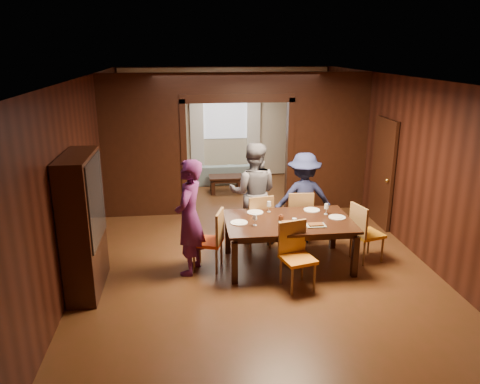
{
  "coord_description": "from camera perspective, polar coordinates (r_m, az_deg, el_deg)",
  "views": [
    {
      "loc": [
        -1.07,
        -7.83,
        3.38
      ],
      "look_at": [
        -0.18,
        -0.4,
        1.05
      ],
      "focal_mm": 35.0,
      "sensor_mm": 36.0,
      "label": 1
    }
  ],
  "objects": [
    {
      "name": "tumbler",
      "position": [
        7.14,
        6.63,
        -3.75
      ],
      "size": [
        0.07,
        0.07,
        0.14
      ],
      "primitive_type": "cylinder",
      "color": "silver",
      "rests_on": "dining_table"
    },
    {
      "name": "condiment_jar",
      "position": [
        7.36,
        5.02,
        -3.16
      ],
      "size": [
        0.08,
        0.08,
        0.11
      ],
      "primitive_type": null,
      "color": "#532613",
      "rests_on": "dining_table"
    },
    {
      "name": "chair_far_l",
      "position": [
        8.18,
        2.1,
        -3.43
      ],
      "size": [
        0.52,
        0.52,
        0.97
      ],
      "primitive_type": null,
      "rotation": [
        0.0,
        0.0,
        3.33
      ],
      "color": "#D15513",
      "rests_on": "floor"
    },
    {
      "name": "person_grey",
      "position": [
        8.27,
        1.62,
        -0.11
      ],
      "size": [
        1.01,
        0.86,
        1.81
      ],
      "primitive_type": "imported",
      "rotation": [
        0.0,
        0.0,
        2.92
      ],
      "color": "slate",
      "rests_on": "floor"
    },
    {
      "name": "curtain_left",
      "position": [
        12.41,
        -5.27,
        7.34
      ],
      "size": [
        0.35,
        0.06,
        2.4
      ],
      "primitive_type": "cube",
      "color": "white",
      "rests_on": "back_wall"
    },
    {
      "name": "serving_bowl",
      "position": [
        7.55,
        6.46,
        -2.77
      ],
      "size": [
        0.34,
        0.34,
        0.08
      ],
      "primitive_type": "imported",
      "color": "black",
      "rests_on": "dining_table"
    },
    {
      "name": "dining_table",
      "position": [
        7.57,
        5.87,
        -6.12
      ],
      "size": [
        2.0,
        1.24,
        0.76
      ],
      "primitive_type": "cube",
      "color": "black",
      "rests_on": "floor"
    },
    {
      "name": "plate_right",
      "position": [
        7.66,
        11.75,
        -3.03
      ],
      "size": [
        0.27,
        0.27,
        0.01
      ],
      "primitive_type": "cylinder",
      "color": "silver",
      "rests_on": "dining_table"
    },
    {
      "name": "platter_b",
      "position": [
        7.25,
        9.21,
        -3.97
      ],
      "size": [
        0.3,
        0.2,
        0.04
      ],
      "primitive_type": "cube",
      "color": "gray",
      "rests_on": "dining_table"
    },
    {
      "name": "chair_near",
      "position": [
        6.84,
        7.08,
        -7.87
      ],
      "size": [
        0.54,
        0.54,
        0.97
      ],
      "primitive_type": null,
      "rotation": [
        0.0,
        0.0,
        0.26
      ],
      "color": "orange",
      "rests_on": "floor"
    },
    {
      "name": "plate_left",
      "position": [
        7.28,
        -0.11,
        -3.74
      ],
      "size": [
        0.27,
        0.27,
        0.01
      ],
      "primitive_type": "cylinder",
      "color": "white",
      "rests_on": "dining_table"
    },
    {
      "name": "floor",
      "position": [
        8.59,
        0.91,
        -5.87
      ],
      "size": [
        9.0,
        9.0,
        0.0
      ],
      "primitive_type": "plane",
      "color": "#533417",
      "rests_on": "ground"
    },
    {
      "name": "plate_far_l",
      "position": [
        7.72,
        1.85,
        -2.49
      ],
      "size": [
        0.27,
        0.27,
        0.01
      ],
      "primitive_type": "cylinder",
      "color": "white",
      "rests_on": "dining_table"
    },
    {
      "name": "curtain_right",
      "position": [
        12.54,
        1.66,
        7.51
      ],
      "size": [
        0.35,
        0.06,
        2.4
      ],
      "primitive_type": "cube",
      "color": "white",
      "rests_on": "back_wall"
    },
    {
      "name": "hutch",
      "position": [
        6.91,
        -18.59,
        -3.77
      ],
      "size": [
        0.4,
        1.2,
        2.0
      ],
      "primitive_type": "cube",
      "color": "black",
      "rests_on": "floor"
    },
    {
      "name": "ceiling",
      "position": [
        7.91,
        1.01,
        13.82
      ],
      "size": [
        5.5,
        9.0,
        0.02
      ],
      "primitive_type": "cube",
      "color": "silver",
      "rests_on": "room_walls"
    },
    {
      "name": "wineglass_left",
      "position": [
        7.15,
        1.82,
        -3.42
      ],
      "size": [
        0.08,
        0.08,
        0.18
      ],
      "primitive_type": null,
      "color": "white",
      "rests_on": "dining_table"
    },
    {
      "name": "chair_right",
      "position": [
        7.93,
        15.29,
        -4.75
      ],
      "size": [
        0.54,
        0.54,
        0.97
      ],
      "primitive_type": null,
      "rotation": [
        0.0,
        0.0,
        1.84
      ],
      "color": "orange",
      "rests_on": "floor"
    },
    {
      "name": "wineglass_far",
      "position": [
        7.74,
        3.54,
        -1.8
      ],
      "size": [
        0.08,
        0.08,
        0.18
      ],
      "primitive_type": null,
      "color": "white",
      "rests_on": "dining_table"
    },
    {
      "name": "chair_far_r",
      "position": [
        8.44,
        7.14,
        -2.89
      ],
      "size": [
        0.47,
        0.47,
        0.97
      ],
      "primitive_type": null,
      "rotation": [
        0.0,
        0.0,
        3.08
      ],
      "color": "#EB4C16",
      "rests_on": "floor"
    },
    {
      "name": "door_right",
      "position": [
        9.43,
        17.01,
        2.23
      ],
      "size": [
        0.06,
        0.9,
        2.1
      ],
      "primitive_type": "cube",
      "color": "black",
      "rests_on": "floor"
    },
    {
      "name": "plate_near",
      "position": [
        7.11,
        6.86,
        -4.41
      ],
      "size": [
        0.27,
        0.27,
        0.01
      ],
      "primitive_type": "cylinder",
      "color": "white",
      "rests_on": "dining_table"
    },
    {
      "name": "person_navy",
      "position": [
        8.37,
        7.74,
        -0.71
      ],
      "size": [
        1.06,
        0.61,
        1.63
      ],
      "primitive_type": "imported",
      "rotation": [
        0.0,
        0.0,
        3.13
      ],
      "color": "#1D2248",
      "rests_on": "floor"
    },
    {
      "name": "chair_left",
      "position": [
        7.38,
        -3.98,
        -5.83
      ],
      "size": [
        0.55,
        0.55,
        0.97
      ],
      "primitive_type": null,
      "rotation": [
        0.0,
        0.0,
        -1.86
      ],
      "color": "#D44213",
      "rests_on": "floor"
    },
    {
      "name": "wineglass_right",
      "position": [
        7.75,
        10.48,
        -2.05
      ],
      "size": [
        0.08,
        0.08,
        0.18
      ],
      "primitive_type": null,
      "color": "white",
      "rests_on": "dining_table"
    },
    {
      "name": "room_walls",
      "position": [
        9.95,
        -0.51,
        6.44
      ],
      "size": [
        5.52,
        9.01,
        2.9
      ],
      "color": "black",
      "rests_on": "floor"
    },
    {
      "name": "window_far",
      "position": [
        12.43,
        -1.82,
        9.52
      ],
      "size": [
        1.2,
        0.03,
        1.3
      ],
      "primitive_type": "cube",
      "color": "silver",
      "rests_on": "back_wall"
    },
    {
      "name": "sofa",
      "position": [
        12.13,
        -1.74,
        2.35
      ],
      "size": [
        1.75,
        0.73,
        0.51
      ],
      "primitive_type": "imported",
      "rotation": [
        0.0,
        0.0,
        3.17
      ],
      "color": "#85A5AF",
      "rests_on": "floor"
    },
    {
      "name": "plate_far_r",
      "position": [
        7.92,
        8.74,
        -2.17
      ],
      "size": [
        0.27,
        0.27,
        0.01
      ],
      "primitive_type": "cylinder",
      "color": "white",
      "rests_on": "dining_table"
    },
    {
      "name": "platter_a",
      "position": [
        7.28,
        6.03,
        -3.72
      ],
      "size": [
        0.3,
        0.2,
        0.04
      ],
      "primitive_type": "cube",
      "color": "gray",
      "rests_on": "dining_table"
    },
    {
      "name": "person_purple",
      "position": [
        7.14,
        -6.18,
        -3.1
      ],
      "size": [
        0.62,
        0.76,
        1.8
      ],
      "primitive_type": "imported",
      "rotation": [
        0.0,
        0.0,
        -1.91
      ],
      "color": "#5A1E59",
      "rests_on": "floor"
    },
    {
      "name": "coffee_table",
      "position": [
        11.32,
        -1.74,
        0.97
      ],
      "size": [
        0.8,
        0.5,
        0.4
      ],
      "primitive_type": "cube",
      "color": "black",
      "rests_on": "floor"
    }
  ]
}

